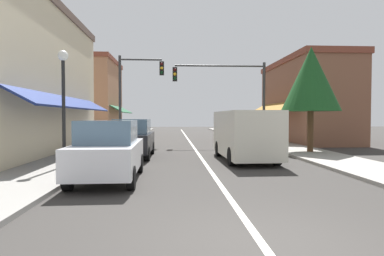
{
  "coord_description": "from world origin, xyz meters",
  "views": [
    {
      "loc": [
        -1.32,
        -4.64,
        1.87
      ],
      "look_at": [
        -0.1,
        15.87,
        1.18
      ],
      "focal_mm": 31.04,
      "sensor_mm": 36.0,
      "label": 1
    }
  ],
  "objects": [
    {
      "name": "sidewalk_right",
      "position": [
        5.5,
        18.0,
        0.06
      ],
      "size": [
        2.6,
        56.0,
        0.12
      ],
      "primitive_type": "cube",
      "color": "gray",
      "rests_on": "ground"
    },
    {
      "name": "traffic_signal_mast_arm",
      "position": [
        2.58,
        17.16,
        3.83
      ],
      "size": [
        6.19,
        0.5,
        5.49
      ],
      "color": "#333333",
      "rests_on": "ground"
    },
    {
      "name": "van_in_lane",
      "position": [
        1.8,
        9.46,
        1.15
      ],
      "size": [
        2.09,
        5.22,
        2.12
      ],
      "rotation": [
        0.0,
        0.0,
        0.02
      ],
      "color": "beige",
      "rests_on": "ground"
    },
    {
      "name": "tree_right_near",
      "position": [
        5.64,
        11.68,
        3.76
      ],
      "size": [
        2.93,
        2.93,
        5.39
      ],
      "color": "#4C331E",
      "rests_on": "ground"
    },
    {
      "name": "parked_car_second_left",
      "position": [
        -3.15,
        10.8,
        0.88
      ],
      "size": [
        1.82,
        4.12,
        1.77
      ],
      "rotation": [
        0.0,
        0.0,
        -0.01
      ],
      "color": "black",
      "rests_on": "ground"
    },
    {
      "name": "lane_center_stripe",
      "position": [
        0.0,
        18.0,
        0.0
      ],
      "size": [
        0.14,
        52.0,
        0.01
      ],
      "primitive_type": "cube",
      "color": "silver",
      "rests_on": "ground"
    },
    {
      "name": "street_lamp_left_near",
      "position": [
        -5.13,
        7.28,
        2.88
      ],
      "size": [
        0.36,
        0.36,
        4.2
      ],
      "color": "black",
      "rests_on": "ground"
    },
    {
      "name": "parked_car_nearest_left",
      "position": [
        -3.19,
        5.2,
        0.88
      ],
      "size": [
        1.84,
        4.13,
        1.77
      ],
      "rotation": [
        0.0,
        0.0,
        0.02
      ],
      "color": "silver",
      "rests_on": "ground"
    },
    {
      "name": "storefront_right_block",
      "position": [
        8.8,
        20.0,
        3.08
      ],
      "size": [
        5.33,
        10.2,
        6.16
      ],
      "color": "brown",
      "rests_on": "ground"
    },
    {
      "name": "sidewalk_left",
      "position": [
        -5.5,
        18.0,
        0.06
      ],
      "size": [
        2.6,
        56.0,
        0.12
      ],
      "primitive_type": "cube",
      "color": "gray",
      "rests_on": "ground"
    },
    {
      "name": "storefront_left_block",
      "position": [
        -8.79,
        12.0,
        3.75
      ],
      "size": [
        5.31,
        14.2,
        7.5
      ],
      "color": "beige",
      "rests_on": "ground"
    },
    {
      "name": "storefront_far_left",
      "position": [
        -9.39,
        28.0,
        3.7
      ],
      "size": [
        6.5,
        8.2,
        7.39
      ],
      "color": "#9E6B4C",
      "rests_on": "ground"
    },
    {
      "name": "traffic_signal_left_corner",
      "position": [
        -3.86,
        17.73,
        3.9
      ],
      "size": [
        3.03,
        0.5,
        5.95
      ],
      "color": "#333333",
      "rests_on": "ground"
    },
    {
      "name": "ground_plane",
      "position": [
        0.0,
        18.0,
        0.0
      ],
      "size": [
        80.0,
        80.0,
        0.0
      ],
      "primitive_type": "plane",
      "color": "#33302D"
    }
  ]
}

